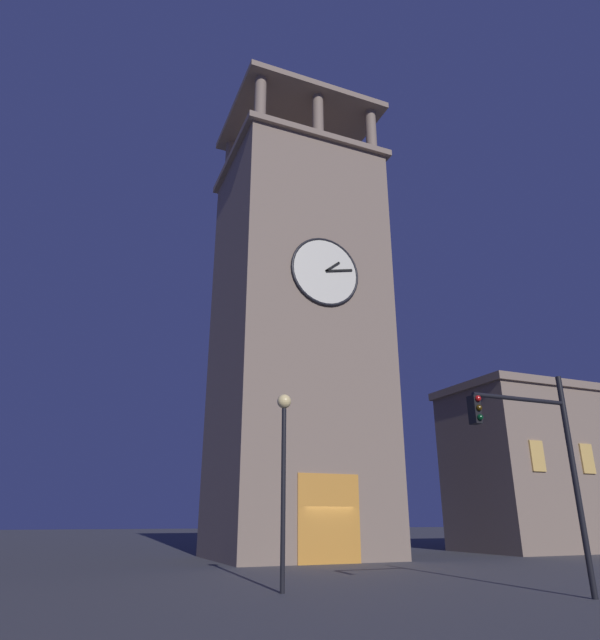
{
  "coord_description": "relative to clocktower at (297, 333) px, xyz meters",
  "views": [
    {
      "loc": [
        11.74,
        25.3,
        1.94
      ],
      "look_at": [
        -0.13,
        -3.18,
        13.25
      ],
      "focal_mm": 30.55,
      "sensor_mm": 36.0,
      "label": 1
    }
  ],
  "objects": [
    {
      "name": "ground_plane",
      "position": [
        -0.04,
        3.16,
        -12.37
      ],
      "size": [
        200.0,
        200.0,
        0.0
      ],
      "primitive_type": "plane",
      "color": "#424247"
    },
    {
      "name": "clocktower",
      "position": [
        0.0,
        0.0,
        0.0
      ],
      "size": [
        9.44,
        8.48,
        30.79
      ],
      "color": "gray",
      "rests_on": "ground_plane"
    },
    {
      "name": "traffic_signal_near",
      "position": [
        -0.29,
        16.96,
        -8.63
      ],
      "size": [
        3.41,
        0.41,
        5.89
      ],
      "color": "black",
      "rests_on": "ground_plane"
    },
    {
      "name": "adjacent_wing_building",
      "position": [
        -20.02,
        -0.04,
        -7.14
      ],
      "size": [
        16.56,
        7.26,
        10.43
      ],
      "color": "gray",
      "rests_on": "ground_plane"
    },
    {
      "name": "street_lamp",
      "position": [
        5.7,
        12.77,
        -8.5
      ],
      "size": [
        0.44,
        0.44,
        5.61
      ],
      "color": "black",
      "rests_on": "ground_plane"
    }
  ]
}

